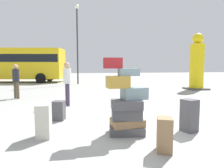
# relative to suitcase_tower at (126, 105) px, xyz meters

# --- Properties ---
(ground_plane) EXTENTS (80.00, 80.00, 0.00)m
(ground_plane) POSITION_rel_suitcase_tower_xyz_m (0.25, 0.20, -0.64)
(ground_plane) COLOR #9E9E99
(suitcase_tower) EXTENTS (0.95, 0.64, 1.66)m
(suitcase_tower) POSITION_rel_suitcase_tower_xyz_m (0.00, 0.00, 0.00)
(suitcase_tower) COLOR #4C4C51
(suitcase_tower) RESTS_ON ground
(suitcase_cream_right_side) EXTENTS (0.28, 0.38, 0.70)m
(suitcase_cream_right_side) POSITION_rel_suitcase_tower_xyz_m (-1.72, 0.13, -0.29)
(suitcase_cream_right_side) COLOR beige
(suitcase_cream_right_side) RESTS_ON ground
(suitcase_charcoal_foreground_near) EXTENTS (0.37, 0.38, 0.74)m
(suitcase_charcoal_foreground_near) POSITION_rel_suitcase_tower_xyz_m (1.46, -0.09, -0.27)
(suitcase_charcoal_foreground_near) COLOR #4C4C51
(suitcase_charcoal_foreground_near) RESTS_ON ground
(suitcase_charcoal_white_trunk) EXTENTS (0.38, 0.35, 0.53)m
(suitcase_charcoal_white_trunk) POSITION_rel_suitcase_tower_xyz_m (-1.54, 1.43, -0.37)
(suitcase_charcoal_white_trunk) COLOR #4C4C51
(suitcase_charcoal_white_trunk) RESTS_ON ground
(suitcase_brown_foreground_far) EXTENTS (0.35, 0.37, 0.60)m
(suitcase_brown_foreground_far) POSITION_rel_suitcase_tower_xyz_m (0.43, -0.95, -0.34)
(suitcase_brown_foreground_far) COLOR olive
(suitcase_brown_foreground_far) RESTS_ON ground
(person_bearded_onlooker) EXTENTS (0.30, 0.30, 1.58)m
(person_bearded_onlooker) POSITION_rel_suitcase_tower_xyz_m (-3.76, 5.48, 0.30)
(person_bearded_onlooker) COLOR brown
(person_bearded_onlooker) RESTS_ON ground
(person_tourist_with_camera) EXTENTS (0.30, 0.33, 1.64)m
(person_tourist_with_camera) POSITION_rel_suitcase_tower_xyz_m (-1.38, 3.41, 0.34)
(person_tourist_with_camera) COLOR #3F334C
(person_tourist_with_camera) RESTS_ON ground
(yellow_dummy_statue) EXTENTS (1.23, 1.23, 3.60)m
(yellow_dummy_statue) POSITION_rel_suitcase_tower_xyz_m (6.63, 7.18, 0.95)
(yellow_dummy_statue) COLOR yellow
(yellow_dummy_statue) RESTS_ON ground
(parked_bus) EXTENTS (9.69, 4.12, 3.15)m
(parked_bus) POSITION_rel_suitcase_tower_xyz_m (-6.92, 15.69, 1.20)
(parked_bus) COLOR yellow
(parked_bus) RESTS_ON ground
(lamp_post) EXTENTS (0.36, 0.36, 6.59)m
(lamp_post) POSITION_rel_suitcase_tower_xyz_m (-0.89, 12.50, 3.61)
(lamp_post) COLOR #333338
(lamp_post) RESTS_ON ground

